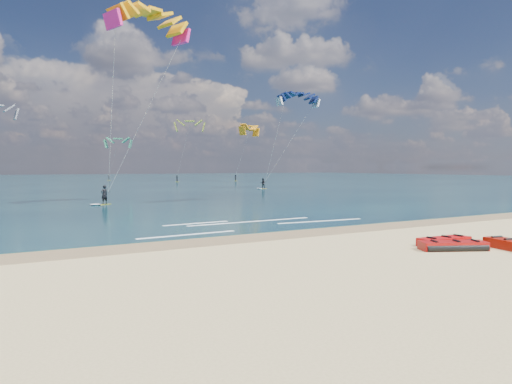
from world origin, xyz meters
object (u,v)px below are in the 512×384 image
at_px(packed_kite_left, 444,245).
at_px(kitesurfer_far, 281,136).
at_px(kitesurfer_main, 127,100).
at_px(packed_kite_mid, 453,250).
at_px(packed_kite_right, 512,250).

bearing_deg(packed_kite_left, kitesurfer_far, 69.47).
xyz_separation_m(packed_kite_left, kitesurfer_main, (-6.73, 25.37, 8.72)).
distance_m(packed_kite_left, kitesurfer_main, 27.65).
distance_m(packed_kite_mid, packed_kite_right, 2.35).
relative_size(packed_kite_left, packed_kite_mid, 0.93).
relative_size(packed_kite_mid, kitesurfer_far, 0.18).
bearing_deg(packed_kite_mid, packed_kite_right, -1.99).
distance_m(packed_kite_left, packed_kite_right, 2.46).
xyz_separation_m(kitesurfer_main, kitesurfer_far, (26.71, 18.57, -0.93)).
bearing_deg(packed_kite_left, packed_kite_mid, -120.36).
relative_size(packed_kite_right, kitesurfer_main, 0.14).
xyz_separation_m(packed_kite_left, packed_kite_mid, (-0.62, -0.91, 0.00)).
distance_m(kitesurfer_main, kitesurfer_far, 32.54).
bearing_deg(kitesurfer_far, kitesurfer_main, -131.90).
height_order(packed_kite_mid, kitesurfer_far, kitesurfer_far).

